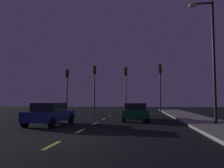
# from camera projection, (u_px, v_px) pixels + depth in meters

# --- Properties ---
(ground_plane) EXTENTS (80.00, 80.00, 0.00)m
(ground_plane) POSITION_uv_depth(u_px,v_px,m) (97.00, 123.00, 16.10)
(ground_plane) COLOR black
(sidewalk_curb_right) EXTENTS (3.00, 40.00, 0.15)m
(sidewalk_curb_right) POSITION_uv_depth(u_px,v_px,m) (206.00, 123.00, 15.18)
(sidewalk_curb_right) COLOR gray
(sidewalk_curb_right) RESTS_ON ground_plane
(lane_stripe_nearest) EXTENTS (0.16, 1.60, 0.01)m
(lane_stripe_nearest) POSITION_uv_depth(u_px,v_px,m) (52.00, 145.00, 7.98)
(lane_stripe_nearest) COLOR #EACC4C
(lane_stripe_nearest) RESTS_ON ground_plane
(lane_stripe_second) EXTENTS (0.16, 1.60, 0.01)m
(lane_stripe_second) POSITION_uv_depth(u_px,v_px,m) (80.00, 131.00, 11.74)
(lane_stripe_second) COLOR #EACC4C
(lane_stripe_second) RESTS_ON ground_plane
(lane_stripe_third) EXTENTS (0.16, 1.60, 0.01)m
(lane_stripe_third) POSITION_uv_depth(u_px,v_px,m) (95.00, 123.00, 15.51)
(lane_stripe_third) COLOR #EACC4C
(lane_stripe_third) RESTS_ON ground_plane
(lane_stripe_fourth) EXTENTS (0.16, 1.60, 0.01)m
(lane_stripe_fourth) POSITION_uv_depth(u_px,v_px,m) (104.00, 119.00, 19.27)
(lane_stripe_fourth) COLOR #EACC4C
(lane_stripe_fourth) RESTS_ON ground_plane
(lane_stripe_fifth) EXTENTS (0.16, 1.60, 0.01)m
(lane_stripe_fifth) POSITION_uv_depth(u_px,v_px,m) (110.00, 116.00, 23.03)
(lane_stripe_fifth) COLOR #EACC4C
(lane_stripe_fifth) RESTS_ON ground_plane
(traffic_signal_far_left) EXTENTS (0.32, 0.38, 5.06)m
(traffic_signal_far_left) POSITION_uv_depth(u_px,v_px,m) (67.00, 83.00, 25.35)
(traffic_signal_far_left) COLOR black
(traffic_signal_far_left) RESTS_ON ground_plane
(traffic_signal_center_left) EXTENTS (0.32, 0.38, 5.42)m
(traffic_signal_center_left) POSITION_uv_depth(u_px,v_px,m) (94.00, 81.00, 24.98)
(traffic_signal_center_left) COLOR #2D2D30
(traffic_signal_center_left) RESTS_ON ground_plane
(traffic_signal_center_right) EXTENTS (0.32, 0.38, 5.19)m
(traffic_signal_center_right) POSITION_uv_depth(u_px,v_px,m) (126.00, 82.00, 24.54)
(traffic_signal_center_right) COLOR #4C4C51
(traffic_signal_center_right) RESTS_ON ground_plane
(traffic_signal_far_right) EXTENTS (0.32, 0.38, 5.43)m
(traffic_signal_far_right) POSITION_uv_depth(u_px,v_px,m) (160.00, 80.00, 24.10)
(traffic_signal_far_right) COLOR black
(traffic_signal_far_right) RESTS_ON ground_plane
(car_stopped_ahead) EXTENTS (2.12, 4.51, 1.37)m
(car_stopped_ahead) POSITION_uv_depth(u_px,v_px,m) (135.00, 111.00, 17.94)
(car_stopped_ahead) COLOR #0F4C2D
(car_stopped_ahead) RESTS_ON ground_plane
(car_adjacent_lane) EXTENTS (2.12, 4.21, 1.43)m
(car_adjacent_lane) POSITION_uv_depth(u_px,v_px,m) (50.00, 114.00, 14.42)
(car_adjacent_lane) COLOR navy
(car_adjacent_lane) RESTS_ON ground_plane
(street_lamp_right) EXTENTS (1.59, 0.36, 8.00)m
(street_lamp_right) POSITION_uv_depth(u_px,v_px,m) (210.00, 51.00, 14.45)
(street_lamp_right) COLOR black
(street_lamp_right) RESTS_ON ground_plane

